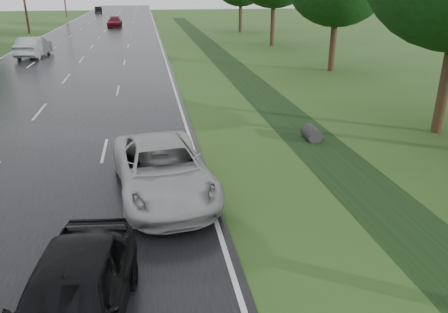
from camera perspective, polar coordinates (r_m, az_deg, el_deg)
name	(u,v)px	position (r m, az deg, el deg)	size (l,w,h in m)	color
road	(97,41)	(51.17, -16.29, 14.27)	(14.00, 180.00, 0.04)	black
edge_stripe_east	(159,40)	(50.92, -8.48, 14.87)	(0.12, 180.00, 0.01)	silver
edge_stripe_west	(31,42)	(52.29, -23.85, 13.50)	(0.12, 180.00, 0.01)	silver
center_line	(97,41)	(51.16, -16.29, 14.30)	(0.12, 180.00, 0.01)	silver
drainage_ditch	(258,90)	(25.71, 4.42, 8.65)	(2.20, 120.00, 0.56)	black
white_pickup	(163,169)	(12.65, -8.03, -1.66)	(2.52, 5.47, 1.52)	beige
dark_sedan	(72,299)	(8.14, -19.19, -17.19)	(1.79, 4.45, 1.52)	black
silver_sedan	(34,47)	(41.13, -23.62, 12.98)	(1.75, 5.03, 1.66)	gray
far_car_red	(115,22)	(68.10, -14.10, 16.68)	(1.92, 4.72, 1.37)	maroon
far_car_dark	(98,10)	(103.75, -16.12, 17.95)	(1.43, 4.11, 1.35)	black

